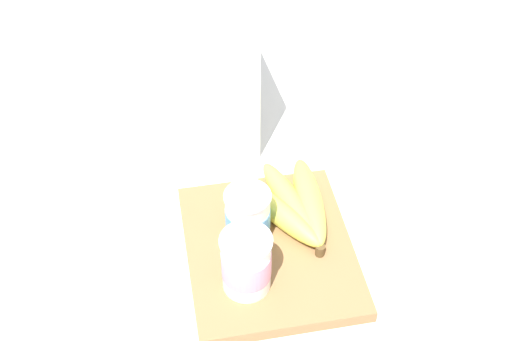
{
  "coord_description": "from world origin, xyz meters",
  "views": [
    {
      "loc": [
        -0.62,
        0.13,
        0.79
      ],
      "look_at": [
        0.11,
        0.0,
        0.07
      ],
      "focal_mm": 47.43,
      "sensor_mm": 36.0,
      "label": 1
    }
  ],
  "objects_px": {
    "yogurt_cup_front": "(246,263)",
    "yogurt_cup_back": "(248,216)",
    "cereal_box": "(223,60)",
    "banana_bunch": "(295,206)",
    "cutting_board": "(269,250)"
  },
  "relations": [
    {
      "from": "yogurt_cup_front",
      "to": "yogurt_cup_back",
      "type": "bearing_deg",
      "value": -11.2
    },
    {
      "from": "cereal_box",
      "to": "banana_bunch",
      "type": "height_order",
      "value": "cereal_box"
    },
    {
      "from": "yogurt_cup_front",
      "to": "yogurt_cup_back",
      "type": "relative_size",
      "value": 1.09
    },
    {
      "from": "cereal_box",
      "to": "banana_bunch",
      "type": "distance_m",
      "value": 0.28
    },
    {
      "from": "yogurt_cup_front",
      "to": "yogurt_cup_back",
      "type": "distance_m",
      "value": 0.09
    },
    {
      "from": "cutting_board",
      "to": "yogurt_cup_front",
      "type": "distance_m",
      "value": 0.1
    },
    {
      "from": "cereal_box",
      "to": "yogurt_cup_front",
      "type": "height_order",
      "value": "cereal_box"
    },
    {
      "from": "cereal_box",
      "to": "yogurt_cup_front",
      "type": "relative_size",
      "value": 2.91
    },
    {
      "from": "cutting_board",
      "to": "yogurt_cup_front",
      "type": "bearing_deg",
      "value": 144.0
    },
    {
      "from": "cereal_box",
      "to": "banana_bunch",
      "type": "relative_size",
      "value": 1.42
    },
    {
      "from": "banana_bunch",
      "to": "cutting_board",
      "type": "bearing_deg",
      "value": 138.15
    },
    {
      "from": "cutting_board",
      "to": "yogurt_cup_back",
      "type": "height_order",
      "value": "yogurt_cup_back"
    },
    {
      "from": "yogurt_cup_back",
      "to": "banana_bunch",
      "type": "distance_m",
      "value": 0.09
    },
    {
      "from": "yogurt_cup_front",
      "to": "banana_bunch",
      "type": "xyz_separation_m",
      "value": [
        0.12,
        -0.09,
        -0.03
      ]
    },
    {
      "from": "cutting_board",
      "to": "banana_bunch",
      "type": "xyz_separation_m",
      "value": [
        0.06,
        -0.05,
        0.03
      ]
    }
  ]
}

